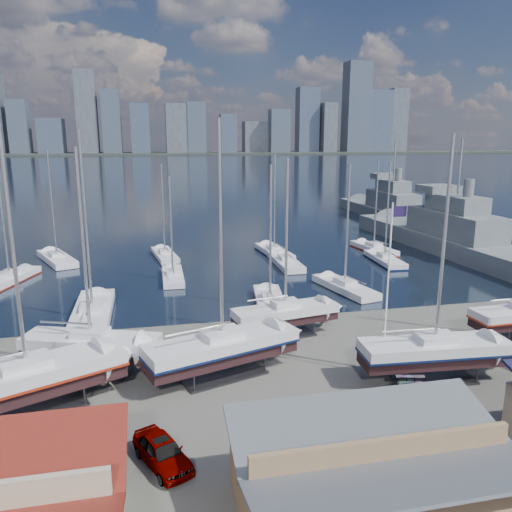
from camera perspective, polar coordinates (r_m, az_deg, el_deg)
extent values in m
plane|color=#605E59|center=(38.11, 3.18, -12.32)|extent=(1400.00, 1400.00, 0.00)
cube|color=#182137|center=(343.68, -10.76, 10.14)|extent=(1400.00, 600.00, 0.40)
cube|color=#2D332D|center=(603.42, -11.49, 11.42)|extent=(1400.00, 80.00, 2.20)
cube|color=#3D4756|center=(610.24, -25.42, 13.20)|extent=(19.55, 21.83, 55.97)
cube|color=#475166|center=(610.33, -22.32, 12.59)|extent=(26.03, 30.49, 37.14)
cube|color=#595E66|center=(594.07, -18.78, 15.32)|extent=(21.60, 16.58, 87.63)
cube|color=#3D4756|center=(592.96, -16.16, 14.52)|extent=(19.42, 28.42, 67.60)
cube|color=#475166|center=(594.91, -13.09, 14.04)|extent=(20.24, 23.80, 54.09)
cube|color=#595E66|center=(592.66, -9.03, 14.21)|extent=(24.62, 19.72, 54.00)
cube|color=#3D4756|center=(592.61, -6.85, 14.37)|extent=(20.75, 17.93, 55.97)
cube|color=#475166|center=(595.44, -3.22, 13.81)|extent=(18.36, 16.25, 43.03)
cube|color=#595E66|center=(620.61, -0.10, 13.46)|extent=(28.49, 22.03, 35.69)
cube|color=#3D4756|center=(609.28, 2.67, 14.09)|extent=(23.34, 17.87, 49.11)
cube|color=#475166|center=(634.91, 5.89, 15.21)|extent=(25.35, 19.79, 75.95)
cube|color=#595E66|center=(636.06, 8.12, 14.32)|extent=(17.00, 27.45, 57.67)
cube|color=#3D4756|center=(650.63, 11.40, 16.30)|extent=(29.28, 24.05, 106.04)
cube|color=#475166|center=(671.61, 13.60, 14.74)|extent=(30.82, 28.37, 74.41)
cube|color=#595E66|center=(686.57, 15.86, 14.70)|extent=(21.74, 17.03, 77.48)
cube|color=#8C6B4C|center=(24.51, 14.11, -24.65)|extent=(12.00, 8.00, 3.00)
cube|color=slate|center=(23.33, 14.41, -20.68)|extent=(12.60, 8.40, 1.27)
cube|color=#2D2D33|center=(35.07, -24.31, -15.80)|extent=(7.01, 5.35, 0.16)
cube|color=black|center=(34.36, -24.56, -13.48)|extent=(11.65, 7.41, 0.93)
cube|color=silver|center=(33.97, -24.71, -12.07)|extent=(11.86, 7.85, 0.93)
cube|color=#9B2510|center=(34.15, -24.64, -12.72)|extent=(11.98, 7.93, 0.19)
cube|color=silver|center=(33.69, -24.83, -10.97)|extent=(3.45, 2.99, 0.50)
cylinder|color=#B2B2B7|center=(31.54, -26.14, 1.74)|extent=(0.22, 0.22, 15.63)
cube|color=#2D2D33|center=(38.86, -18.10, -12.34)|extent=(5.89, 4.13, 0.16)
cube|color=black|center=(38.25, -18.27, -10.29)|extent=(9.98, 5.48, 0.78)
cube|color=silver|center=(37.96, -18.35, -9.21)|extent=(10.11, 5.87, 0.78)
cube|color=silver|center=(37.73, -18.42, -8.31)|extent=(2.85, 2.37, 0.50)
cylinder|color=#B2B2B7|center=(35.98, -19.15, 1.15)|extent=(0.22, 0.22, 13.18)
cube|color=#2D2D33|center=(36.51, -3.80, -13.39)|extent=(6.59, 4.53, 0.16)
cube|color=black|center=(35.84, -3.83, -11.16)|extent=(11.22, 5.95, 0.88)
cube|color=silver|center=(35.49, -3.86, -9.87)|extent=(11.36, 6.38, 0.88)
cube|color=#0D1A42|center=(35.65, -3.85, -10.47)|extent=(11.48, 6.45, 0.18)
cube|color=silver|center=(35.23, -3.87, -8.84)|extent=(3.18, 2.61, 0.50)
cylinder|color=#B2B2B7|center=(33.23, -4.06, 2.66)|extent=(0.22, 0.22, 14.79)
cube|color=#2D2D33|center=(43.35, 3.35, -8.96)|extent=(5.33, 3.16, 0.16)
cube|color=black|center=(42.81, 3.37, -7.12)|extent=(9.33, 3.77, 0.73)
cube|color=silver|center=(42.57, 3.39, -6.20)|extent=(9.40, 4.15, 0.73)
cube|color=silver|center=(42.37, 3.40, -5.42)|extent=(2.51, 1.91, 0.50)
cylinder|color=#B2B2B7|center=(40.88, 3.51, 2.42)|extent=(0.22, 0.22, 12.27)
cube|color=#2D2D33|center=(38.08, 19.49, -13.00)|extent=(5.84, 2.97, 0.16)
cube|color=black|center=(37.45, 19.67, -10.89)|extent=(10.47, 3.14, 0.83)
cube|color=silver|center=(37.13, 19.77, -9.72)|extent=(10.50, 3.57, 0.83)
cube|color=#0D1A42|center=(37.27, 19.73, -10.26)|extent=(10.60, 3.60, 0.17)
cube|color=silver|center=(36.88, 19.85, -8.77)|extent=(2.69, 1.90, 0.50)
cylinder|color=#B2B2B7|center=(35.03, 20.70, 1.51)|extent=(0.22, 0.22, 13.95)
cube|color=black|center=(65.52, -26.27, -2.96)|extent=(5.11, 9.65, 0.75)
cube|color=silver|center=(65.34, -26.33, -2.32)|extent=(5.48, 9.78, 0.75)
cube|color=#9B2510|center=(65.42, -26.30, -2.61)|extent=(5.54, 9.87, 0.15)
cube|color=silver|center=(65.19, -26.39, -1.79)|extent=(2.25, 2.74, 0.50)
cylinder|color=#B2B2B7|center=(64.03, -26.94, 3.51)|extent=(0.22, 0.22, 12.72)
cube|color=black|center=(73.57, -21.74, -0.91)|extent=(6.44, 10.58, 0.84)
cube|color=silver|center=(73.39, -21.80, -0.27)|extent=(6.84, 10.75, 0.84)
cube|color=silver|center=(73.25, -21.84, 0.24)|extent=(2.65, 3.10, 0.50)
cylinder|color=#B2B2B7|center=(72.15, -22.30, 5.51)|extent=(0.22, 0.22, 14.11)
cube|color=black|center=(49.63, -18.07, -7.21)|extent=(2.86, 11.95, 0.96)
cube|color=silver|center=(49.32, -18.15, -6.17)|extent=(3.37, 11.95, 0.96)
cube|color=#0D1A42|center=(49.46, -18.12, -6.65)|extent=(3.40, 12.07, 0.19)
cube|color=silver|center=(49.09, -18.21, -5.37)|extent=(2.01, 2.99, 0.50)
cylinder|color=#B2B2B7|center=(47.29, -18.89, 3.66)|extent=(0.22, 0.22, 16.12)
cube|color=black|center=(60.71, -9.45, -2.91)|extent=(2.17, 8.59, 0.68)
cube|color=silver|center=(60.53, -9.47, -2.29)|extent=(2.53, 8.59, 0.68)
cube|color=silver|center=(60.37, -9.49, -1.75)|extent=(1.47, 2.16, 0.50)
cylinder|color=#B2B2B7|center=(59.21, -9.69, 3.42)|extent=(0.22, 0.22, 11.55)
cube|color=black|center=(71.85, -10.35, -0.46)|extent=(3.41, 9.35, 0.73)
cube|color=silver|center=(71.68, -10.38, 0.11)|extent=(3.79, 9.40, 0.73)
cube|color=#0D1A42|center=(71.76, -10.37, -0.15)|extent=(3.83, 9.50, 0.15)
cube|color=silver|center=(71.55, -10.40, 0.59)|extent=(1.83, 2.47, 0.50)
cylinder|color=#B2B2B7|center=(70.52, -10.60, 5.29)|extent=(0.22, 0.22, 12.34)
cube|color=black|center=(50.47, 1.61, -6.11)|extent=(3.68, 10.01, 0.78)
cube|color=silver|center=(50.22, 1.61, -5.27)|extent=(4.09, 10.06, 0.78)
cube|color=#9B2510|center=(50.33, 1.61, -5.66)|extent=(4.13, 10.16, 0.16)
cube|color=silver|center=(50.02, 1.62, -4.57)|extent=(1.97, 2.65, 0.50)
cylinder|color=#B2B2B7|center=(48.47, 1.67, 2.59)|extent=(0.22, 0.22, 13.20)
cube|color=black|center=(66.65, 3.39, -1.35)|extent=(2.43, 9.87, 0.79)
cube|color=silver|center=(66.46, 3.40, -0.69)|extent=(2.84, 9.87, 0.79)
cube|color=silver|center=(66.31, 3.41, -0.15)|extent=(1.67, 2.48, 0.50)
cylinder|color=#B2B2B7|center=(65.14, 3.48, 5.34)|extent=(0.22, 0.22, 13.29)
cube|color=black|center=(72.74, 2.08, -0.10)|extent=(3.33, 10.18, 0.80)
cube|color=silver|center=(72.56, 2.08, 0.51)|extent=(3.75, 10.22, 0.80)
cube|color=#0D1A42|center=(72.64, 2.08, 0.23)|extent=(3.78, 10.32, 0.16)
cube|color=silver|center=(72.42, 2.09, 1.01)|extent=(1.91, 2.65, 0.50)
cylinder|color=#B2B2B7|center=(71.34, 2.13, 6.12)|extent=(0.22, 0.22, 13.50)
cube|color=black|center=(56.39, 10.08, -4.23)|extent=(4.38, 9.87, 0.77)
cube|color=silver|center=(56.17, 10.11, -3.48)|extent=(4.78, 9.96, 0.77)
cube|color=silver|center=(56.00, 10.14, -2.86)|extent=(2.11, 2.70, 0.50)
cylinder|color=#B2B2B7|center=(54.63, 10.40, 3.44)|extent=(0.22, 0.22, 12.97)
cube|color=black|center=(70.39, 14.46, -0.95)|extent=(2.78, 9.39, 0.74)
cube|color=silver|center=(70.21, 14.49, -0.36)|extent=(3.16, 9.41, 0.74)
cube|color=#0D1A42|center=(70.29, 14.48, -0.63)|extent=(3.20, 9.50, 0.15)
cube|color=silver|center=(70.08, 14.52, 0.13)|extent=(1.70, 2.41, 0.50)
cylinder|color=#B2B2B7|center=(69.02, 14.81, 4.99)|extent=(0.22, 0.22, 12.51)
cube|color=black|center=(77.15, 13.28, 0.33)|extent=(3.50, 9.62, 0.75)
cube|color=silver|center=(76.99, 13.31, 0.88)|extent=(3.89, 9.67, 0.75)
cube|color=#9B2510|center=(77.06, 13.30, 0.63)|extent=(3.93, 9.77, 0.15)
cube|color=silver|center=(76.86, 13.34, 1.33)|extent=(1.89, 2.54, 0.50)
cylinder|color=#B2B2B7|center=(75.89, 13.58, 5.84)|extent=(0.22, 0.22, 12.69)
cube|color=slate|center=(79.60, 21.53, 0.68)|extent=(9.88, 46.44, 4.15)
cube|color=slate|center=(78.92, 21.77, 3.42)|extent=(6.77, 16.44, 3.60)
cube|color=slate|center=(78.52, 21.95, 5.58)|extent=(4.92, 9.45, 2.40)
cube|color=slate|center=(82.04, 20.12, 7.21)|extent=(5.41, 4.89, 1.20)
cylinder|color=#B2B2B7|center=(78.09, 22.28, 9.36)|extent=(0.30, 0.30, 8.00)
cube|color=slate|center=(108.40, 15.17, 4.21)|extent=(7.48, 42.13, 3.78)
cube|color=slate|center=(107.92, 15.29, 6.15)|extent=(5.64, 14.80, 3.60)
cube|color=slate|center=(107.62, 15.38, 7.73)|extent=(4.18, 8.47, 2.40)
cube|color=slate|center=(111.26, 14.47, 8.83)|extent=(4.78, 4.29, 1.20)
cylinder|color=#B2B2B7|center=(107.30, 15.55, 10.50)|extent=(0.30, 0.30, 8.00)
imported|color=gray|center=(27.94, -10.65, -21.09)|extent=(3.43, 4.77, 1.51)
imported|color=gray|center=(28.43, 8.98, -20.25)|extent=(5.11, 3.38, 1.59)
imported|color=gray|center=(32.00, 18.38, -16.85)|extent=(3.65, 5.70, 1.46)
imported|color=gray|center=(32.70, 18.38, -16.01)|extent=(3.50, 5.94, 1.62)
cylinder|color=white|center=(35.57, 14.78, -3.98)|extent=(0.12, 0.12, 12.34)
cube|color=#1C133C|center=(34.63, 16.07, 4.91)|extent=(1.03, 0.05, 0.72)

